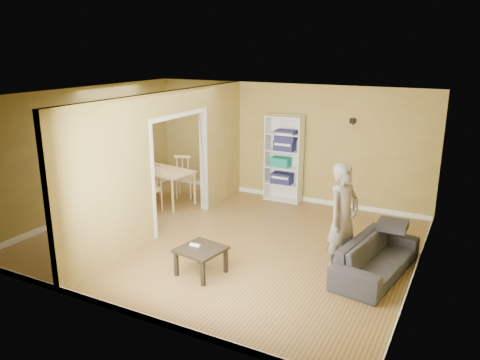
% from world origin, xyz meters
% --- Properties ---
extents(room_shell, '(6.50, 6.50, 6.50)m').
position_xyz_m(room_shell, '(0.00, 0.00, 1.30)').
color(room_shell, olive).
rests_on(room_shell, ground).
extents(partition, '(0.22, 5.50, 2.60)m').
position_xyz_m(partition, '(-1.20, 0.00, 1.30)').
color(partition, '#A09749').
rests_on(partition, ground).
extents(wall_speaker, '(0.10, 0.10, 0.10)m').
position_xyz_m(wall_speaker, '(1.50, 2.69, 1.90)').
color(wall_speaker, black).
rests_on(wall_speaker, room_shell).
extents(sofa, '(2.01, 1.10, 0.73)m').
position_xyz_m(sofa, '(2.70, -0.09, 0.36)').
color(sofa, black).
rests_on(sofa, ground).
extents(person, '(0.89, 0.80, 2.01)m').
position_xyz_m(person, '(2.17, -0.19, 1.01)').
color(person, slate).
rests_on(person, ground).
extents(bookshelf, '(0.81, 0.36, 1.93)m').
position_xyz_m(bookshelf, '(0.07, 2.60, 0.96)').
color(bookshelf, white).
rests_on(bookshelf, ground).
extents(paper_box_navy_a, '(0.45, 0.30, 0.23)m').
position_xyz_m(paper_box_navy_a, '(0.04, 2.56, 0.52)').
color(paper_box_navy_a, '#101C49').
rests_on(paper_box_navy_a, bookshelf).
extents(paper_box_teal, '(0.41, 0.27, 0.21)m').
position_xyz_m(paper_box_teal, '(-0.00, 2.56, 0.89)').
color(paper_box_teal, teal).
rests_on(paper_box_teal, bookshelf).
extents(paper_box_navy_b, '(0.44, 0.29, 0.23)m').
position_xyz_m(paper_box_navy_b, '(0.08, 2.56, 1.28)').
color(paper_box_navy_b, navy).
rests_on(paper_box_navy_b, bookshelf).
extents(paper_box_navy_c, '(0.45, 0.29, 0.23)m').
position_xyz_m(paper_box_navy_c, '(0.10, 2.56, 1.51)').
color(paper_box_navy_c, navy).
rests_on(paper_box_navy_c, bookshelf).
extents(coffee_table, '(0.64, 0.64, 0.43)m').
position_xyz_m(coffee_table, '(0.32, -1.32, 0.36)').
color(coffee_table, '#352B1F').
rests_on(coffee_table, ground).
extents(game_controller, '(0.17, 0.04, 0.03)m').
position_xyz_m(game_controller, '(0.20, -1.29, 0.44)').
color(game_controller, white).
rests_on(game_controller, coffee_table).
extents(dining_table, '(1.20, 0.80, 0.75)m').
position_xyz_m(dining_table, '(-2.17, 1.18, 0.67)').
color(dining_table, tan).
rests_on(dining_table, ground).
extents(chair_left, '(0.54, 0.54, 1.00)m').
position_xyz_m(chair_left, '(-2.97, 1.25, 0.50)').
color(chair_left, tan).
rests_on(chair_left, ground).
extents(chair_near, '(0.56, 0.56, 1.01)m').
position_xyz_m(chair_near, '(-2.16, 0.65, 0.50)').
color(chair_near, '#CEAE89').
rests_on(chair_near, ground).
extents(chair_far, '(0.61, 0.61, 1.03)m').
position_xyz_m(chair_far, '(-2.05, 1.76, 0.52)').
color(chair_far, tan).
rests_on(chair_far, ground).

